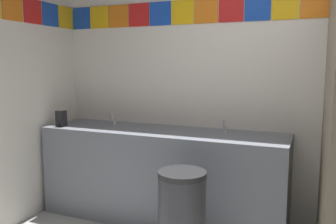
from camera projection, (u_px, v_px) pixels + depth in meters
The scene contains 6 objects.
wall_back at pixel (283, 83), 3.13m from camera, with size 4.47×0.09×2.61m.
vanity_counter at pixel (162, 174), 3.33m from camera, with size 2.30×0.61×0.87m.
faucet_left at pixel (113, 120), 3.56m from camera, with size 0.04×0.10×0.14m.
faucet_right at pixel (225, 127), 3.12m from camera, with size 0.04×0.10×0.14m.
soap_dispenser at pixel (61, 118), 3.47m from camera, with size 0.09×0.09×0.16m.
trash_bin at pixel (182, 218), 2.56m from camera, with size 0.35×0.35×0.71m.
Camera 1 is at (0.26, -1.56, 1.47)m, focal length 37.47 mm.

